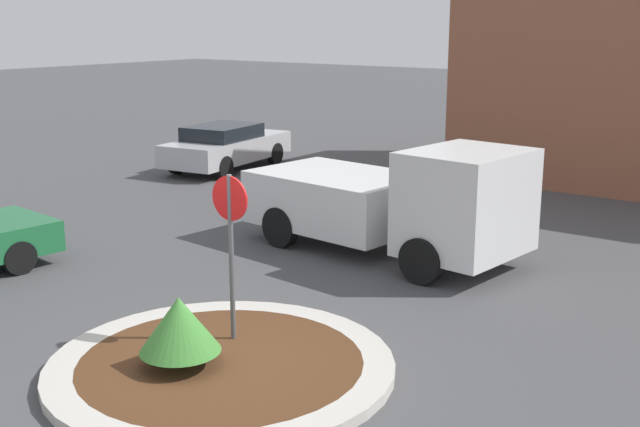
{
  "coord_description": "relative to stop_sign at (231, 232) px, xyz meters",
  "views": [
    {
      "loc": [
        6.81,
        -7.11,
        4.52
      ],
      "look_at": [
        -0.81,
        3.31,
        1.37
      ],
      "focal_mm": 45.0,
      "sensor_mm": 36.0,
      "label": 1
    }
  ],
  "objects": [
    {
      "name": "ground_plane",
      "position": [
        0.37,
        -0.66,
        -1.69
      ],
      "size": [
        120.0,
        120.0,
        0.0
      ],
      "primitive_type": "plane",
      "color": "#474749"
    },
    {
      "name": "island_shrub",
      "position": [
        0.08,
        -1.09,
        -0.97
      ],
      "size": [
        1.05,
        1.05,
        0.94
      ],
      "color": "brown",
      "rests_on": "traffic_island"
    },
    {
      "name": "parked_sedan_silver",
      "position": [
        -9.5,
        10.17,
        -0.97
      ],
      "size": [
        2.48,
        4.77,
        1.38
      ],
      "rotation": [
        0.0,
        0.0,
        1.71
      ],
      "color": "#B7B7BC",
      "rests_on": "ground_plane"
    },
    {
      "name": "traffic_island",
      "position": [
        0.37,
        -0.66,
        -1.61
      ],
      "size": [
        4.57,
        4.57,
        0.15
      ],
      "color": "#BCB7AD",
      "rests_on": "ground_plane"
    },
    {
      "name": "stop_sign",
      "position": [
        0.0,
        0.0,
        0.0
      ],
      "size": [
        0.62,
        0.07,
        2.49
      ],
      "color": "#4C4C51",
      "rests_on": "ground_plane"
    },
    {
      "name": "utility_truck",
      "position": [
        -0.58,
        5.27,
        -0.62
      ],
      "size": [
        5.81,
        2.9,
        2.24
      ],
      "rotation": [
        0.0,
        0.0,
        -0.11
      ],
      "color": "silver",
      "rests_on": "ground_plane"
    }
  ]
}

